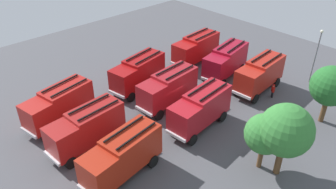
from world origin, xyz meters
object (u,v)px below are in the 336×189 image
object	(u,v)px
fire_truck_7	(200,108)
tree_1	(286,131)
fire_truck_1	(138,72)
fire_truck_8	(122,155)
traffic_cone_0	(71,133)
fire_truck_3	(226,60)
fire_truck_4	(168,87)
traffic_cone_2	(139,139)
firefighter_0	(273,90)
lamppost	(316,52)
tree_2	(265,134)
fire_truck_6	(260,74)
tree_0	(331,86)
firefighter_1	(152,65)
traffic_cone_1	(152,95)
fire_truck_0	(196,48)
fire_truck_5	(86,127)
fire_truck_2	(59,104)

from	to	relation	value
fire_truck_7	tree_1	size ratio (longest dim) A/B	1.12
fire_truck_1	fire_truck_8	size ratio (longest dim) A/B	1.01
traffic_cone_0	fire_truck_3	bearing A→B (deg)	172.71
fire_truck_4	traffic_cone_2	bearing A→B (deg)	19.38
firefighter_0	traffic_cone_2	world-z (taller)	firefighter_0
fire_truck_4	firefighter_0	size ratio (longest dim) A/B	4.60
fire_truck_7	lamppost	xyz separation A→B (m)	(-16.40, 3.21, 1.73)
firefighter_0	tree_2	xyz separation A→B (m)	(10.41, 5.21, 2.60)
fire_truck_1	fire_truck_4	distance (m)	4.86
firefighter_0	fire_truck_7	bearing A→B (deg)	-149.52
fire_truck_8	traffic_cone_2	size ratio (longest dim) A/B	11.67
fire_truck_6	tree_0	size ratio (longest dim) A/B	1.21
fire_truck_7	fire_truck_8	xyz separation A→B (m)	(9.41, 0.15, 0.00)
firefighter_1	firefighter_0	bearing A→B (deg)	174.26
tree_1	lamppost	world-z (taller)	lamppost
tree_0	traffic_cone_1	bearing A→B (deg)	-56.98
fire_truck_0	traffic_cone_1	xyz separation A→B (m)	(10.12, 2.76, -1.78)
fire_truck_8	tree_2	world-z (taller)	tree_2
fire_truck_5	traffic_cone_1	size ratio (longest dim) A/B	9.88
fire_truck_3	tree_2	distance (m)	15.97
tree_0	traffic_cone_2	world-z (taller)	tree_0
fire_truck_8	lamppost	distance (m)	26.05
traffic_cone_0	firefighter_1	bearing A→B (deg)	-162.53
fire_truck_0	firefighter_1	xyz separation A→B (m)	(6.02, -1.97, -1.12)
fire_truck_7	tree_1	xyz separation A→B (m)	(0.01, 8.65, 2.27)
fire_truck_2	tree_1	size ratio (longest dim) A/B	1.14
fire_truck_2	tree_1	bearing A→B (deg)	107.26
fire_truck_1	traffic_cone_2	world-z (taller)	fire_truck_1
fire_truck_0	fire_truck_6	size ratio (longest dim) A/B	1.00
fire_truck_1	firefighter_1	xyz separation A→B (m)	(-3.79, -1.97, -1.12)
traffic_cone_1	traffic_cone_2	size ratio (longest dim) A/B	1.17
fire_truck_0	traffic_cone_0	size ratio (longest dim) A/B	12.27
fire_truck_4	traffic_cone_0	distance (m)	10.88
fire_truck_2	fire_truck_4	distance (m)	11.19
fire_truck_5	traffic_cone_2	xyz separation A→B (m)	(-3.69, 2.68, -1.83)
tree_2	tree_1	bearing A→B (deg)	107.38
fire_truck_0	tree_1	bearing A→B (deg)	57.47
fire_truck_1	tree_1	bearing A→B (deg)	79.67
fire_truck_6	traffic_cone_1	xyz separation A→B (m)	(10.17, -7.05, -1.78)
fire_truck_1	tree_2	size ratio (longest dim) A/B	1.45
tree_0	traffic_cone_0	size ratio (longest dim) A/B	10.17
fire_truck_1	tree_2	bearing A→B (deg)	78.12
lamppost	fire_truck_4	bearing A→B (deg)	-27.06
fire_truck_7	firefighter_1	world-z (taller)	fire_truck_7
fire_truck_7	lamppost	size ratio (longest dim) A/B	1.11
fire_truck_8	traffic_cone_0	world-z (taller)	fire_truck_8
fire_truck_3	fire_truck_1	bearing A→B (deg)	-36.79
fire_truck_2	traffic_cone_2	distance (m)	8.74
fire_truck_8	firefighter_1	xyz separation A→B (m)	(-13.44, -11.93, -1.12)
fire_truck_5	tree_2	world-z (taller)	tree_2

